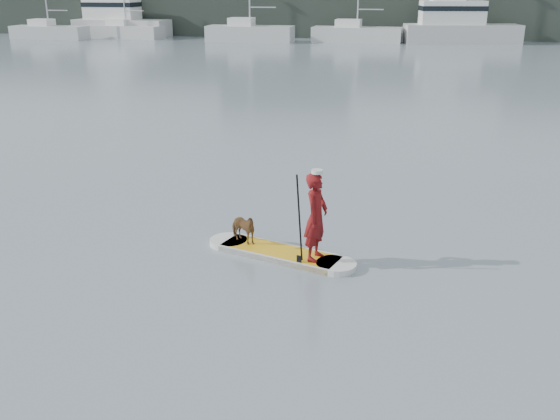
% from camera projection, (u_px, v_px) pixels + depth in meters
% --- Properties ---
extents(ground, '(140.00, 140.00, 0.00)m').
position_uv_depth(ground, '(287.00, 208.00, 15.47)').
color(ground, slate).
rests_on(ground, ground).
extents(paddleboard, '(3.18, 1.56, 0.12)m').
position_uv_depth(paddleboard, '(280.00, 253.00, 12.73)').
color(paddleboard, yellow).
rests_on(paddleboard, ground).
extents(paddler, '(0.56, 0.72, 1.76)m').
position_uv_depth(paddler, '(316.00, 217.00, 12.05)').
color(paddler, maroon).
rests_on(paddler, paddleboard).
extents(white_cap, '(0.22, 0.22, 0.07)m').
position_uv_depth(white_cap, '(317.00, 172.00, 11.74)').
color(white_cap, silver).
rests_on(white_cap, paddler).
extents(dog, '(0.84, 0.71, 0.65)m').
position_uv_depth(dog, '(242.00, 228.00, 13.00)').
color(dog, brown).
rests_on(dog, paddleboard).
extents(paddle, '(0.12, 0.29, 2.00)m').
position_uv_depth(paddle, '(299.00, 230.00, 11.95)').
color(paddle, black).
rests_on(paddle, ground).
extents(sailboat_a, '(7.57, 2.62, 10.88)m').
position_uv_depth(sailboat_a, '(49.00, 31.00, 61.53)').
color(sailboat_a, silver).
rests_on(sailboat_a, ground).
extents(sailboat_b, '(7.92, 3.44, 11.38)m').
position_uv_depth(sailboat_b, '(126.00, 30.00, 62.60)').
color(sailboat_b, silver).
rests_on(sailboat_b, ground).
extents(sailboat_c, '(8.15, 2.78, 11.68)m').
position_uv_depth(sailboat_c, '(249.00, 32.00, 58.85)').
color(sailboat_c, silver).
rests_on(sailboat_c, ground).
extents(sailboat_d, '(8.42, 3.04, 12.22)m').
position_uv_depth(sailboat_d, '(356.00, 33.00, 58.36)').
color(sailboat_d, silver).
rests_on(sailboat_d, ground).
extents(motor_yacht_a, '(10.70, 4.69, 6.21)m').
position_uv_depth(motor_yacht_a, '(457.00, 24.00, 56.98)').
color(motor_yacht_a, silver).
rests_on(motor_yacht_a, ground).
extents(motor_yacht_b, '(9.82, 3.72, 6.39)m').
position_uv_depth(motor_yacht_b, '(118.00, 19.00, 63.77)').
color(motor_yacht_b, silver).
rests_on(motor_yacht_b, ground).
extents(shore_mass, '(90.00, 6.00, 6.00)m').
position_uv_depth(shore_mass, '(381.00, 7.00, 63.32)').
color(shore_mass, '#212923').
rests_on(shore_mass, ground).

